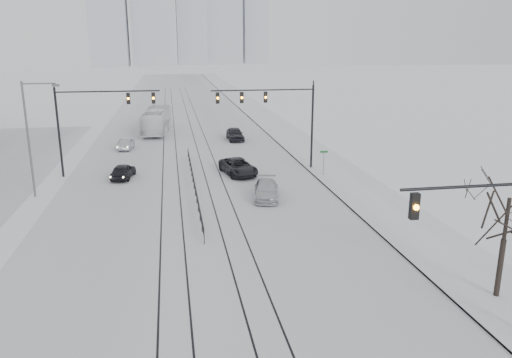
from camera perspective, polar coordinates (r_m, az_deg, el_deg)
name	(u,v)px	position (r m, az deg, el deg)	size (l,w,h in m)	color
road	(183,129)	(71.12, -8.36, 5.63)	(22.00, 260.00, 0.02)	silver
sidewalk_east	(277,126)	(72.69, 2.39, 6.04)	(5.00, 260.00, 0.16)	silver
curb	(260,127)	(72.22, 0.48, 5.98)	(0.10, 260.00, 0.12)	gray
tram_rails	(189,161)	(51.50, -7.68, 2.00)	(5.30, 180.00, 0.01)	black
skyline	(178,6)	(284.46, -8.93, 18.92)	(96.00, 48.00, 72.00)	#A0A6AF
traffic_mast_near	(503,235)	(21.61, 26.37, -5.76)	(6.10, 0.37, 7.00)	black
traffic_mast_ne	(278,110)	(46.57, 2.50, 7.90)	(9.60, 0.37, 8.00)	black
traffic_mast_nw	(92,115)	(47.03, -18.21, 7.00)	(9.10, 0.37, 8.00)	black
street_light_west	(32,131)	(41.99, -24.27, 4.99)	(2.73, 0.25, 9.00)	#595B60
bare_tree	(508,209)	(25.30, 26.86, -3.06)	(4.40, 4.40, 6.10)	black
median_fence	(194,183)	(41.70, -7.12, -0.43)	(0.06, 24.00, 1.00)	black
street_sign	(324,159)	(45.38, 7.75, 2.24)	(0.70, 0.06, 2.40)	#595B60
sedan_sb_inner	(123,171)	(46.06, -14.95, 0.87)	(1.60, 3.98, 1.36)	black
sedan_sb_outer	(126,144)	(58.72, -14.62, 3.87)	(1.30, 3.74, 1.23)	#929399
sedan_nb_front	(238,167)	(45.86, -2.04, 1.39)	(2.42, 5.25, 1.46)	black
sedan_nb_right	(266,190)	(38.80, 1.18, -1.29)	(1.88, 4.62, 1.34)	silver
sedan_nb_far	(235,134)	(62.32, -2.41, 5.15)	(1.85, 4.60, 1.57)	black
box_truck	(157,121)	(68.84, -11.29, 6.54)	(2.73, 11.68, 3.25)	white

